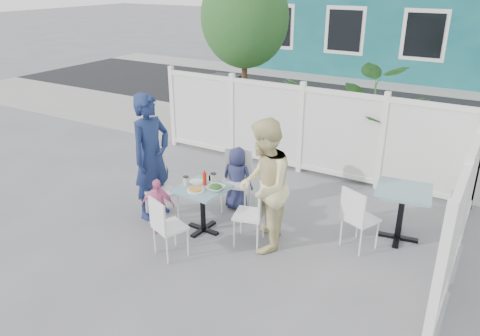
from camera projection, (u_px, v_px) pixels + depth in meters
The scene contains 29 objects.
ground at pixel (226, 225), 6.86m from camera, with size 80.00×80.00×0.00m, color slate.
near_sidewalk at pixel (321, 148), 9.87m from camera, with size 24.00×2.60×0.01m, color gray.
street at pixel (371, 108), 12.81m from camera, with size 24.00×5.00×0.01m, color black.
far_sidewalk at pixel (398, 86), 15.28m from camera, with size 24.00×1.60×0.01m, color gray.
fence_back at pixel (301, 131), 8.42m from camera, with size 5.86×0.08×1.60m.
fence_right at pixel (462, 210), 5.62m from camera, with size 0.08×3.66×1.60m.
tree at pixel (245, 18), 9.23m from camera, with size 1.80×1.62×3.59m.
utility_cabinet at pixel (223, 103), 11.02m from camera, with size 0.63×0.45×1.17m, color gold.
potted_shrub_a at pixel (303, 119), 9.09m from camera, with size 0.89×0.89×1.59m, color #1C481E.
potted_shrub_b at pixel (374, 124), 8.30m from camera, with size 1.69×1.46×1.88m, color #1C481E.
main_table at pixel (202, 197), 6.51m from camera, with size 0.68×0.68×0.68m.
spare_table at pixel (402, 201), 6.29m from camera, with size 0.80×0.80×0.75m.
chair_left at pixel (158, 185), 6.89m from camera, with size 0.52×0.53×0.91m.
chair_right at pixel (255, 210), 6.21m from camera, with size 0.47×0.48×0.87m.
chair_back at pixel (237, 176), 7.17m from camera, with size 0.53×0.52×0.94m.
chair_near at pixel (165, 223), 5.92m from camera, with size 0.48×0.48×0.83m.
chair_spare at pixel (357, 215), 6.08m from camera, with size 0.52×0.51×0.87m.
man at pixel (151, 157), 6.81m from camera, with size 0.69×0.45×1.88m, color navy.
woman at pixel (264, 186), 6.00m from camera, with size 0.86×0.67×1.78m, color #DAC04C.
boy at pixel (237, 178), 7.19m from camera, with size 0.49×0.32×1.00m, color navy.
toddler at pixel (158, 206), 6.55m from camera, with size 0.47×0.20×0.81m, color pink.
plate_main at pixel (196, 190), 6.35m from camera, with size 0.24×0.24×0.02m, color white.
plate_side at pixel (197, 182), 6.61m from camera, with size 0.20×0.20×0.01m, color white.
salad_bowl at pixel (216, 188), 6.37m from camera, with size 0.24×0.24×0.06m, color white.
coffee_cup_a at pixel (186, 181), 6.50m from camera, with size 0.08×0.08×0.12m, color beige.
coffee_cup_b at pixel (214, 178), 6.60m from camera, with size 0.08×0.08×0.12m, color beige.
ketchup_bottle at pixel (205, 179), 6.50m from camera, with size 0.06×0.06×0.18m, color #B01E0E.
salt_shaker at pixel (209, 178), 6.68m from camera, with size 0.03×0.03×0.06m, color white.
pepper_shaker at pixel (210, 178), 6.66m from camera, with size 0.03×0.03×0.08m, color black.
Camera 1 is at (3.23, -5.06, 3.42)m, focal length 35.00 mm.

